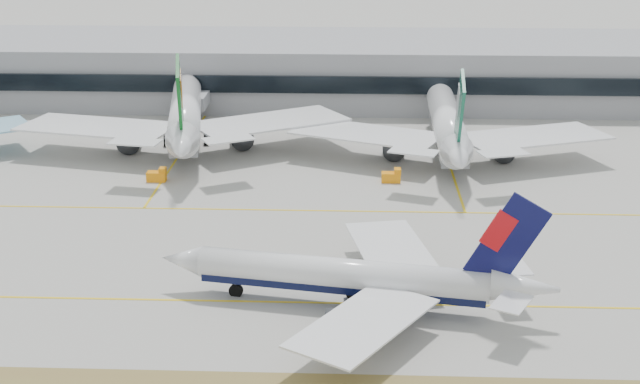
{
  "coord_description": "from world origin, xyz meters",
  "views": [
    {
      "loc": [
        6.86,
        -110.89,
        52.06
      ],
      "look_at": [
        1.61,
        18.0,
        7.5
      ],
      "focal_mm": 50.0,
      "sensor_mm": 36.0,
      "label": 1
    }
  ],
  "objects_px": {
    "widebody_eva": "(185,117)",
    "terminal": "(329,69)",
    "taxiing_airliner": "(356,278)",
    "widebody_cathay": "(448,127)"
  },
  "relations": [
    {
      "from": "widebody_eva",
      "to": "terminal",
      "type": "distance_m",
      "value": 54.95
    },
    {
      "from": "taxiing_airliner",
      "to": "widebody_cathay",
      "type": "relative_size",
      "value": 0.81
    },
    {
      "from": "widebody_eva",
      "to": "widebody_cathay",
      "type": "height_order",
      "value": "widebody_eva"
    },
    {
      "from": "widebody_cathay",
      "to": "terminal",
      "type": "height_order",
      "value": "widebody_cathay"
    },
    {
      "from": "terminal",
      "to": "taxiing_airliner",
      "type": "bearing_deg",
      "value": -86.57
    },
    {
      "from": "terminal",
      "to": "widebody_eva",
      "type": "bearing_deg",
      "value": -121.23
    },
    {
      "from": "widebody_cathay",
      "to": "taxiing_airliner",
      "type": "bearing_deg",
      "value": 166.43
    },
    {
      "from": "taxiing_airliner",
      "to": "widebody_cathay",
      "type": "height_order",
      "value": "widebody_cathay"
    },
    {
      "from": "widebody_eva",
      "to": "terminal",
      "type": "height_order",
      "value": "widebody_eva"
    },
    {
      "from": "widebody_eva",
      "to": "terminal",
      "type": "bearing_deg",
      "value": -40.5
    }
  ]
}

